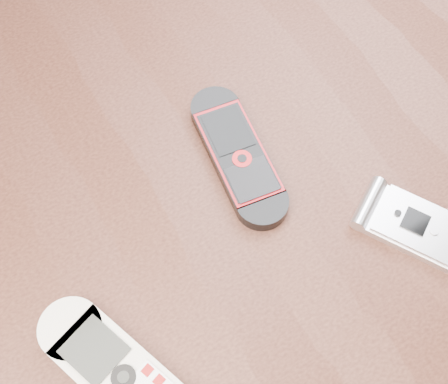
{
  "coord_description": "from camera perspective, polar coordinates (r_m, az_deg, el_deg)",
  "views": [
    {
      "loc": [
        -0.13,
        -0.23,
        1.27
      ],
      "look_at": [
        0.01,
        0.0,
        0.76
      ],
      "focal_mm": 50.0,
      "sensor_mm": 36.0,
      "label": 1
    }
  ],
  "objects": [
    {
      "name": "ground",
      "position": [
        1.3,
        -0.2,
        -15.64
      ],
      "size": [
        4.0,
        4.0,
        0.0
      ],
      "primitive_type": "plane",
      "color": "#472B19",
      "rests_on": "ground"
    },
    {
      "name": "table",
      "position": [
        0.68,
        -0.37,
        -4.64
      ],
      "size": [
        1.2,
        0.8,
        0.75
      ],
      "color": "black",
      "rests_on": "ground"
    },
    {
      "name": "motorola_razr",
      "position": [
        0.59,
        17.19,
        -2.97
      ],
      "size": [
        0.1,
        0.12,
        0.02
      ],
      "primitive_type": "cube",
      "rotation": [
        0.0,
        0.0,
        0.54
      ],
      "color": "silver",
      "rests_on": "table"
    },
    {
      "name": "nokia_black_red",
      "position": [
        0.6,
        1.26,
        3.43
      ],
      "size": [
        0.07,
        0.17,
        0.02
      ],
      "primitive_type": "cube",
      "rotation": [
        0.0,
        0.0,
        -0.13
      ],
      "color": "black",
      "rests_on": "table"
    },
    {
      "name": "nokia_white",
      "position": [
        0.53,
        -9.54,
        -16.11
      ],
      "size": [
        0.11,
        0.17,
        0.02
      ],
      "primitive_type": "cube",
      "rotation": [
        0.0,
        0.0,
        0.35
      ],
      "color": "white",
      "rests_on": "table"
    }
  ]
}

